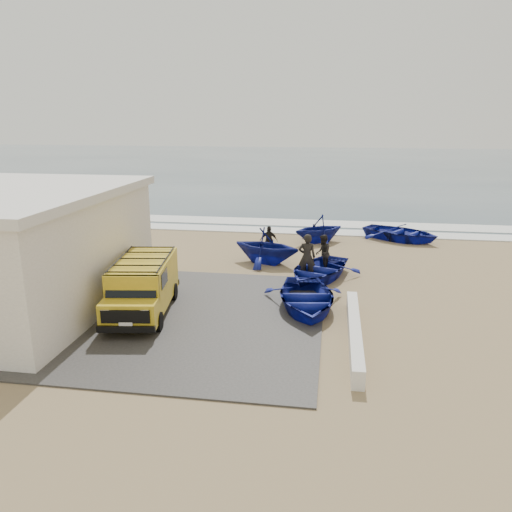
{
  "coord_description": "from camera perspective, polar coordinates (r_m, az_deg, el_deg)",
  "views": [
    {
      "loc": [
        4.18,
        -17.45,
        6.67
      ],
      "look_at": [
        1.16,
        1.94,
        1.2
      ],
      "focal_mm": 35.0,
      "sensor_mm": 36.0,
      "label": 1
    }
  ],
  "objects": [
    {
      "name": "fisherman_middle",
      "position": [
        22.41,
        7.64,
        0.33
      ],
      "size": [
        0.64,
        0.81,
        1.66
      ],
      "primitive_type": "imported",
      "rotation": [
        0.0,
        0.0,
        -1.58
      ],
      "color": "black",
      "rests_on": "ground"
    },
    {
      "name": "boat_near_left",
      "position": [
        18.03,
        5.73,
        -4.75
      ],
      "size": [
        3.56,
        4.57,
        0.87
      ],
      "primitive_type": "imported",
      "rotation": [
        0.0,
        0.0,
        0.14
      ],
      "color": "navy",
      "rests_on": "ground"
    },
    {
      "name": "van",
      "position": [
        17.84,
        -12.8,
        -3.19
      ],
      "size": [
        2.41,
        4.77,
        1.96
      ],
      "rotation": [
        0.0,
        0.0,
        0.14
      ],
      "color": "gold",
      "rests_on": "ground"
    },
    {
      "name": "boat_mid_left",
      "position": [
        23.4,
        1.2,
        1.18
      ],
      "size": [
        3.97,
        3.7,
        1.71
      ],
      "primitive_type": "imported",
      "rotation": [
        0.0,
        0.0,
        1.24
      ],
      "color": "navy",
      "rests_on": "ground"
    },
    {
      "name": "ocean",
      "position": [
        73.87,
        5.68,
        10.33
      ],
      "size": [
        180.0,
        88.0,
        0.01
      ],
      "primitive_type": "cube",
      "color": "#385166",
      "rests_on": "ground"
    },
    {
      "name": "boat_far_right",
      "position": [
        29.1,
        16.2,
        2.58
      ],
      "size": [
        5.17,
        4.76,
        0.87
      ],
      "primitive_type": "imported",
      "rotation": [
        0.0,
        0.0,
        1.02
      ],
      "color": "navy",
      "rests_on": "ground"
    },
    {
      "name": "fisherman_front",
      "position": [
        21.1,
        5.84,
        -0.11
      ],
      "size": [
        0.75,
        0.51,
        1.99
      ],
      "primitive_type": "imported",
      "rotation": [
        0.0,
        0.0,
        3.19
      ],
      "color": "black",
      "rests_on": "ground"
    },
    {
      "name": "fisherman_back",
      "position": [
        24.79,
        1.46,
        1.75
      ],
      "size": [
        0.92,
        0.5,
        1.5
      ],
      "primitive_type": "imported",
      "rotation": [
        0.0,
        0.0,
        0.16
      ],
      "color": "black",
      "rests_on": "ground"
    },
    {
      "name": "boat_far_left",
      "position": [
        27.62,
        7.19,
        3.12
      ],
      "size": [
        3.85,
        3.75,
        1.54
      ],
      "primitive_type": "imported",
      "rotation": [
        0.0,
        0.0,
        -0.96
      ],
      "color": "navy",
      "rests_on": "ground"
    },
    {
      "name": "ground",
      "position": [
        19.15,
        -4.33,
        -4.86
      ],
      "size": [
        160.0,
        160.0,
        0.0
      ],
      "primitive_type": "plane",
      "color": "#937B55"
    },
    {
      "name": "parapet",
      "position": [
        15.83,
        11.18,
        -8.58
      ],
      "size": [
        0.35,
        6.0,
        0.55
      ],
      "primitive_type": "cube",
      "color": "silver",
      "rests_on": "ground"
    },
    {
      "name": "surf_wash",
      "position": [
        32.91,
        1.38,
        3.91
      ],
      "size": [
        180.0,
        2.2,
        0.04
      ],
      "primitive_type": "cube",
      "color": "white",
      "rests_on": "ground"
    },
    {
      "name": "boat_near_right",
      "position": [
        21.37,
        7.08,
        -1.56
      ],
      "size": [
        4.21,
        4.85,
        0.84
      ],
      "primitive_type": "imported",
      "rotation": [
        0.0,
        0.0,
        -0.38
      ],
      "color": "navy",
      "rests_on": "ground"
    },
    {
      "name": "slab",
      "position": [
        17.92,
        -12.08,
        -6.55
      ],
      "size": [
        12.0,
        10.0,
        0.05
      ],
      "primitive_type": "cube",
      "color": "#3D3B38",
      "rests_on": "ground"
    },
    {
      "name": "surf_line",
      "position": [
        30.48,
        0.77,
        2.99
      ],
      "size": [
        180.0,
        1.6,
        0.06
      ],
      "primitive_type": "cube",
      "color": "white",
      "rests_on": "ground"
    }
  ]
}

